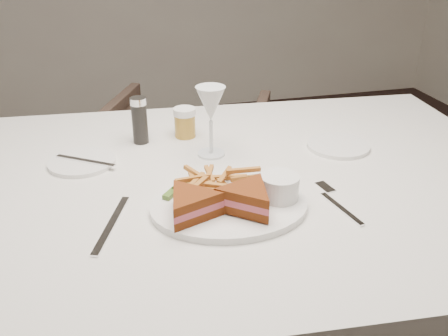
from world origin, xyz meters
TOP-DOWN VIEW (x-y plane):
  - table at (0.17, -0.06)m, footprint 1.55×1.10m
  - chair_far at (0.24, 0.84)m, footprint 0.85×0.83m
  - table_setting at (0.16, -0.10)m, footprint 0.80×0.65m

SIDE VIEW (x-z plane):
  - chair_far at x=0.24m, z-range 0.00..0.68m
  - table at x=0.17m, z-range 0.00..0.75m
  - table_setting at x=0.16m, z-range 0.70..0.88m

